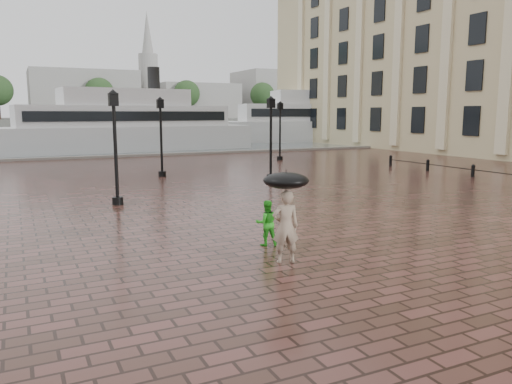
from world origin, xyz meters
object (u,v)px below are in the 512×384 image
ferry_near (126,126)px  ferry_far (323,120)px  street_lamps (170,136)px  child_pedestrian (267,223)px  adult_pedestrian (286,227)px

ferry_near → ferry_far: bearing=9.0°
street_lamps → child_pedestrian: bearing=-96.7°
adult_pedestrian → child_pedestrian: size_ratio=1.42×
ferry_near → ferry_far: (26.93, 6.59, 0.24)m
street_lamps → ferry_near: 21.55m
adult_pedestrian → ferry_far: bearing=-108.0°
ferry_near → ferry_far: 27.72m
child_pedestrian → ferry_near: bearing=-82.5°
adult_pedestrian → ferry_far: size_ratio=0.06×
child_pedestrian → ferry_far: 53.51m
street_lamps → ferry_near: (1.82, 21.47, 0.10)m
street_lamps → ferry_far: bearing=44.3°
ferry_far → ferry_near: bearing=-153.8°
child_pedestrian → adult_pedestrian: bearing=92.4°
adult_pedestrian → ferry_near: (3.99, 38.89, 1.53)m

